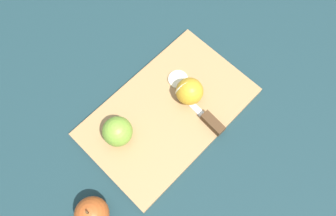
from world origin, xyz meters
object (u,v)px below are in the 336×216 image
apple_half_left (117,131)px  apple_half_right (189,91)px  knife (211,122)px  apple_whole (92,214)px

apple_half_left → apple_half_right: bearing=-39.5°
apple_half_right → knife: bearing=-167.8°
apple_half_left → knife: bearing=-62.3°
knife → apple_whole: bearing=86.6°
knife → apple_whole: size_ratio=1.57×
apple_half_left → apple_half_right: size_ratio=1.04×
apple_half_right → knife: size_ratio=0.50×
apple_half_right → knife: (-0.01, -0.09, -0.02)m
apple_half_left → knife: (0.19, -0.13, -0.03)m
apple_half_right → apple_whole: apple_whole is taller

